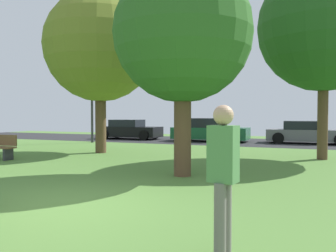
{
  "coord_description": "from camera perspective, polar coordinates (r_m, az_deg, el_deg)",
  "views": [
    {
      "loc": [
        4.02,
        -5.09,
        1.66
      ],
      "look_at": [
        0.0,
        4.75,
        1.3
      ],
      "focal_mm": 37.46,
      "sensor_mm": 36.0,
      "label": 1
    }
  ],
  "objects": [
    {
      "name": "street_lamp_post",
      "position": [
        20.98,
        -12.26,
        3.49
      ],
      "size": [
        0.14,
        0.14,
        4.5
      ],
      "primitive_type": "cylinder",
      "color": "#2D2D33",
      "rests_on": "ground_plane"
    },
    {
      "name": "parked_car_green",
      "position": [
        21.6,
        6.76,
        -0.78
      ],
      "size": [
        4.59,
        2.0,
        1.42
      ],
      "color": "#195633",
      "rests_on": "ground_plane"
    },
    {
      "name": "parked_car_black",
      "position": [
        23.7,
        -6.33,
        -0.64
      ],
      "size": [
        4.2,
        1.93,
        1.3
      ],
      "color": "black",
      "rests_on": "ground_plane"
    },
    {
      "name": "person_catcher",
      "position": [
        4.12,
        8.95,
        -7.48
      ],
      "size": [
        0.35,
        0.3,
        1.77
      ],
      "rotation": [
        0.0,
        0.0,
        2.96
      ],
      "color": "slate",
      "rests_on": "ground_plane"
    },
    {
      "name": "ground_plane",
      "position": [
        6.7,
        -15.93,
        -12.48
      ],
      "size": [
        44.0,
        44.0,
        0.0
      ],
      "primitive_type": "plane",
      "color": "#547F38"
    },
    {
      "name": "road_strip",
      "position": [
        21.54,
        11.4,
        -2.53
      ],
      "size": [
        44.0,
        6.4,
        0.01
      ],
      "primitive_type": "cube",
      "color": "#28282B",
      "rests_on": "ground_plane"
    },
    {
      "name": "maple_tree_near",
      "position": [
        9.63,
        2.4,
        14.76
      ],
      "size": [
        3.71,
        3.71,
        5.68
      ],
      "color": "brown",
      "rests_on": "ground_plane"
    },
    {
      "name": "parked_car_grey",
      "position": [
        21.34,
        21.76,
        -1.07
      ],
      "size": [
        4.49,
        1.94,
        1.28
      ],
      "color": "slate",
      "rests_on": "ground_plane"
    },
    {
      "name": "oak_tree_right",
      "position": [
        14.37,
        24.05,
        14.6
      ],
      "size": [
        4.75,
        4.75,
        7.24
      ],
      "color": "brown",
      "rests_on": "ground_plane"
    },
    {
      "name": "birch_tree_lone",
      "position": [
        15.62,
        -10.97,
        12.61
      ],
      "size": [
        4.76,
        4.76,
        6.96
      ],
      "color": "brown",
      "rests_on": "ground_plane"
    }
  ]
}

